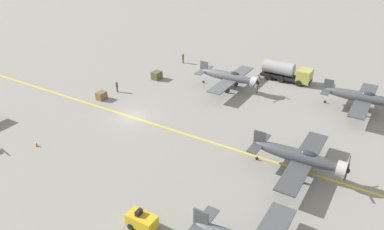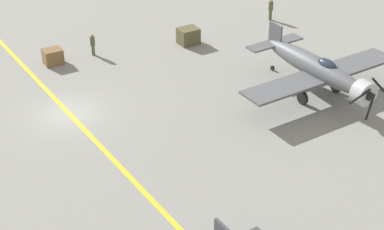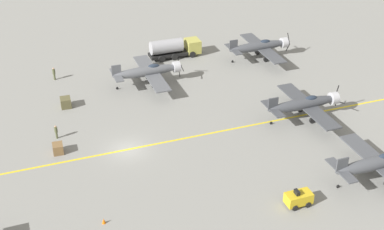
# 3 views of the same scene
# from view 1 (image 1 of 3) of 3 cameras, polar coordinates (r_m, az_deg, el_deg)

# --- Properties ---
(ground_plane) EXTENTS (400.00, 400.00, 0.00)m
(ground_plane) POSITION_cam_1_polar(r_m,az_deg,el_deg) (50.22, -8.98, -0.37)
(ground_plane) COLOR gray
(taxiway_stripe) EXTENTS (0.30, 160.00, 0.01)m
(taxiway_stripe) POSITION_cam_1_polar(r_m,az_deg,el_deg) (50.22, -8.98, -0.37)
(taxiway_stripe) COLOR yellow
(taxiway_stripe) RESTS_ON ground
(airplane_mid_left) EXTENTS (12.00, 9.98, 3.65)m
(airplane_mid_left) POSITION_cam_1_polar(r_m,az_deg,el_deg) (57.38, 5.77, 5.81)
(airplane_mid_left) COLOR #575A5F
(airplane_mid_left) RESTS_ON ground
(airplane_far_left) EXTENTS (12.00, 9.98, 3.65)m
(airplane_far_left) POSITION_cam_1_polar(r_m,az_deg,el_deg) (55.41, 24.44, 2.46)
(airplane_far_left) COLOR #45474C
(airplane_far_left) RESTS_ON ground
(airplane_far_center) EXTENTS (12.00, 9.98, 3.77)m
(airplane_far_center) POSITION_cam_1_polar(r_m,az_deg,el_deg) (39.78, 16.19, -6.17)
(airplane_far_center) COLOR #404247
(airplane_far_center) RESTS_ON ground
(fuel_tanker) EXTENTS (2.67, 8.00, 2.98)m
(fuel_tanker) POSITION_cam_1_polar(r_m,az_deg,el_deg) (62.25, 14.21, 6.40)
(fuel_tanker) COLOR black
(fuel_tanker) RESTS_ON ground
(tow_tractor) EXTENTS (1.57, 2.60, 1.79)m
(tow_tractor) POSITION_cam_1_polar(r_m,az_deg,el_deg) (33.30, -7.66, -15.64)
(tow_tractor) COLOR gold
(tow_tractor) RESTS_ON ground
(ground_crew_walking) EXTENTS (0.41, 0.41, 1.87)m
(ground_crew_walking) POSITION_cam_1_polar(r_m,az_deg,el_deg) (68.19, -1.39, 8.73)
(ground_crew_walking) COLOR #515638
(ground_crew_walking) RESTS_ON ground
(ground_crew_inspecting) EXTENTS (0.38, 0.38, 1.73)m
(ground_crew_inspecting) POSITION_cam_1_polar(r_m,az_deg,el_deg) (57.65, -11.38, 4.33)
(ground_crew_inspecting) COLOR #515638
(ground_crew_inspecting) RESTS_ON ground
(supply_crate_by_tanker) EXTENTS (1.42, 1.21, 1.13)m
(supply_crate_by_tanker) POSITION_cam_1_polar(r_m,az_deg,el_deg) (55.93, -13.65, 2.89)
(supply_crate_by_tanker) COLOR brown
(supply_crate_by_tanker) RESTS_ON ground
(supply_crate_mid_lane) EXTENTS (1.59, 1.34, 1.28)m
(supply_crate_mid_lane) POSITION_cam_1_polar(r_m,az_deg,el_deg) (61.57, -5.40, 6.04)
(supply_crate_mid_lane) COLOR brown
(supply_crate_mid_lane) RESTS_ON ground
(traffic_cone) EXTENTS (0.36, 0.36, 0.55)m
(traffic_cone) POSITION_cam_1_polar(r_m,az_deg,el_deg) (47.03, -22.62, -4.14)
(traffic_cone) COLOR orange
(traffic_cone) RESTS_ON ground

